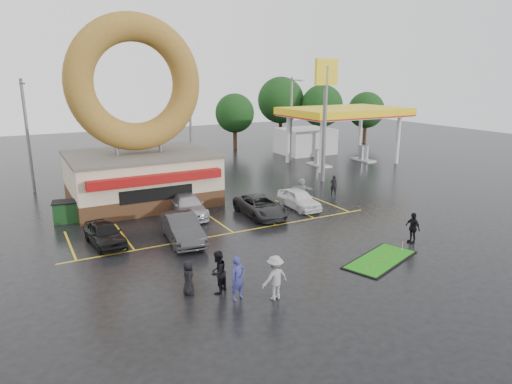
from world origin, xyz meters
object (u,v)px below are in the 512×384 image
streetlight_mid (191,123)px  streetlight_right (292,117)px  gas_station (326,126)px  dumpster (69,212)px  car_dgrey (182,228)px  car_silver (188,206)px  putting_green (380,260)px  car_black (105,233)px  shell_sign (325,97)px  streetlight_left (27,134)px  person_blue (238,278)px  car_white (299,199)px  donut_shop (139,143)px  person_cameraman (413,228)px  car_grey (260,206)px

streetlight_mid → streetlight_right: (12.00, 1.00, 0.00)m
gas_station → dumpster: bearing=-159.9°
car_dgrey → car_silver: (1.99, 4.50, -0.09)m
gas_station → putting_green: size_ratio=2.72×
car_black → car_silver: (6.00, 2.98, 0.02)m
gas_station → streetlight_mid: (-16.00, -0.02, 1.08)m
shell_sign → streetlight_mid: shell_sign is taller
car_black → streetlight_left: bearing=94.3°
car_black → person_blue: (3.74, -9.29, 0.29)m
car_dgrey → car_white: bearing=19.0°
shell_sign → streetlight_left: shell_sign is taller
gas_station → person_blue: (-23.47, -25.21, -2.73)m
donut_shop → car_silver: size_ratio=2.81×
streetlight_right → putting_green: streetlight_right is taller
gas_station → car_silver: bearing=-148.6°
shell_sign → streetlight_mid: size_ratio=1.18×
car_white → person_cameraman: bearing=-77.0°
streetlight_mid → car_white: streetlight_mid is taller
car_white → putting_green: bearing=-97.7°
car_dgrey → car_grey: size_ratio=0.98×
donut_shop → streetlight_left: size_ratio=1.50×
car_silver → person_cameraman: person_cameraman is taller
car_black → car_silver: 6.70m
car_black → car_dgrey: bearing=-27.0°
person_cameraman → dumpster: person_cameraman is taller
shell_sign → car_grey: size_ratio=2.17×
car_silver → dumpster: size_ratio=2.67×
gas_station → shell_sign: size_ratio=1.29×
shell_sign → putting_green: shell_sign is taller
streetlight_left → person_blue: bearing=-74.9°
car_white → gas_station: bearing=48.9°
car_silver → person_blue: 12.48m
car_grey → person_blue: (-6.57, -9.89, 0.29)m
donut_shop → gas_station: 24.35m
gas_station → car_white: 20.56m
car_silver → person_cameraman: size_ratio=2.71×
streetlight_mid → car_grey: size_ratio=1.85×
dumpster → car_white: bearing=-7.5°
car_silver → person_blue: (-2.26, -12.27, 0.27)m
car_white → person_blue: bearing=-133.1°
person_blue → person_cameraman: (11.69, 1.33, -0.08)m
person_blue → dumpster: 15.60m
putting_green → streetlight_right: bearing=66.7°
gas_station → streetlight_right: size_ratio=1.52×
dumpster → putting_green: size_ratio=0.36×
gas_station → car_silver: size_ratio=2.84×
streetlight_mid → dumpster: 16.77m
streetlight_mid → car_black: (-11.22, -15.90, -4.11)m
car_white → person_blue: size_ratio=2.11×
putting_green → shell_sign: bearing=63.0°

